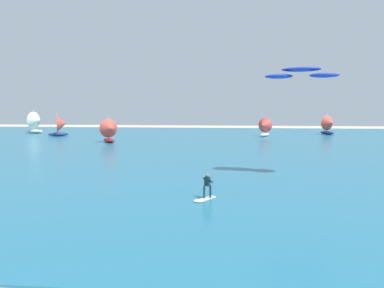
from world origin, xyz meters
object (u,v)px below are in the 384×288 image
(sailboat_trailing, at_px, (264,127))
(sailboat_mid_right, at_px, (61,125))
(kitesurfer, at_px, (206,190))
(sailboat_far_right, at_px, (37,122))
(sailboat_near_shore, at_px, (110,131))
(sailboat_outermost, at_px, (329,125))
(kite, at_px, (301,73))

(sailboat_trailing, xyz_separation_m, sailboat_mid_right, (-39.96, -2.61, 0.23))
(kitesurfer, xyz_separation_m, sailboat_far_right, (-39.96, 54.37, 1.79))
(sailboat_far_right, bearing_deg, sailboat_near_shore, -40.03)
(sailboat_outermost, bearing_deg, sailboat_trailing, -157.12)
(sailboat_far_right, distance_m, sailboat_mid_right, 10.85)
(kitesurfer, bearing_deg, sailboat_far_right, 126.31)
(sailboat_far_right, distance_m, sailboat_outermost, 62.50)
(sailboat_mid_right, height_order, sailboat_near_shore, sailboat_mid_right)
(kite, bearing_deg, sailboat_trailing, 88.54)
(sailboat_trailing, xyz_separation_m, sailboat_near_shore, (-26.15, -14.70, 0.12))
(sailboat_trailing, bearing_deg, sailboat_near_shore, -150.66)
(sailboat_trailing, bearing_deg, sailboat_outermost, 22.88)
(kitesurfer, height_order, sailboat_far_right, sailboat_far_right)
(sailboat_mid_right, bearing_deg, sailboat_outermost, 8.97)
(kitesurfer, distance_m, sailboat_near_shore, 39.74)
(sailboat_mid_right, relative_size, sailboat_near_shore, 1.05)
(sailboat_near_shore, bearing_deg, sailboat_outermost, 27.17)
(sailboat_mid_right, height_order, sailboat_outermost, sailboat_mid_right)
(sailboat_trailing, xyz_separation_m, sailboat_outermost, (13.97, 5.90, 0.18))
(sailboat_far_right, bearing_deg, sailboat_outermost, 1.67)
(kitesurfer, relative_size, sailboat_mid_right, 0.42)
(kite, height_order, sailboat_near_shore, kite)
(kite, xyz_separation_m, sailboat_outermost, (15.04, 47.78, -6.71))
(sailboat_mid_right, bearing_deg, sailboat_trailing, 3.74)
(kitesurfer, relative_size, kite, 0.31)
(sailboat_mid_right, bearing_deg, sailboat_near_shore, -41.20)
(sailboat_mid_right, xyz_separation_m, sailboat_outermost, (53.93, 8.51, -0.04))
(sailboat_far_right, xyz_separation_m, sailboat_outermost, (62.47, 1.83, -0.34))
(kitesurfer, xyz_separation_m, sailboat_near_shore, (-17.61, 35.60, 1.39))
(kitesurfer, height_order, kite, kite)
(kite, xyz_separation_m, sailboat_far_right, (-47.43, 45.95, -6.38))
(sailboat_outermost, bearing_deg, sailboat_far_right, -178.33)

